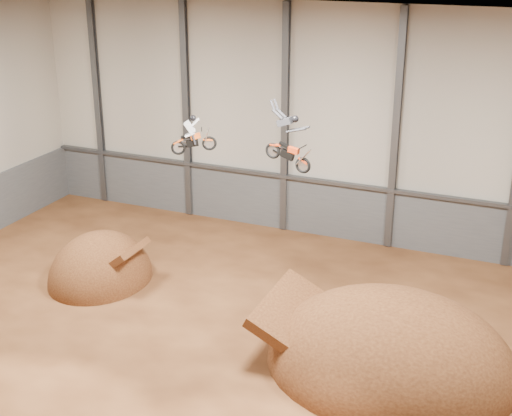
{
  "coord_description": "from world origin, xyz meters",
  "views": [
    {
      "loc": [
        11.28,
        -24.12,
        17.48
      ],
      "look_at": [
        -0.64,
        4.0,
        5.68
      ],
      "focal_mm": 50.0,
      "sensor_mm": 36.0,
      "label": 1
    }
  ],
  "objects": [
    {
      "name": "lower_band_back",
      "position": [
        0.0,
        14.9,
        1.75
      ],
      "size": [
        39.8,
        0.18,
        3.5
      ],
      "primitive_type": "cube",
      "color": "#55585D",
      "rests_on": "ground"
    },
    {
      "name": "takeoff_ramp",
      "position": [
        -9.9,
        4.37,
        0.0
      ],
      "size": [
        5.29,
        6.11,
        5.29
      ],
      "primitive_type": "ellipsoid",
      "color": "#402010",
      "rests_on": "ground"
    },
    {
      "name": "steel_rail",
      "position": [
        0.0,
        14.75,
        3.55
      ],
      "size": [
        39.8,
        0.35,
        0.2
      ],
      "primitive_type": "cube",
      "color": "#47494F",
      "rests_on": "lower_band_back"
    },
    {
      "name": "fmx_rider_b",
      "position": [
        0.35,
        5.15,
        8.89
      ],
      "size": [
        3.86,
        1.37,
        3.46
      ],
      "primitive_type": null,
      "rotation": [
        0.0,
        0.28,
        -0.13
      ],
      "color": "#AA3011"
    },
    {
      "name": "fmx_rider_a",
      "position": [
        -4.01,
        4.54,
        8.78
      ],
      "size": [
        2.49,
        1.79,
        2.2
      ],
      "primitive_type": null,
      "rotation": [
        0.0,
        -0.13,
        0.46
      ],
      "color": "orange"
    },
    {
      "name": "steel_column_2",
      "position": [
        -3.33,
        14.8,
        7.0
      ],
      "size": [
        0.4,
        0.36,
        13.9
      ],
      "primitive_type": "cube",
      "color": "#47494F",
      "rests_on": "ground"
    },
    {
      "name": "floor",
      "position": [
        0.0,
        0.0,
        0.0
      ],
      "size": [
        40.0,
        40.0,
        0.0
      ],
      "primitive_type": "plane",
      "color": "#4B2814",
      "rests_on": "ground"
    },
    {
      "name": "steel_column_1",
      "position": [
        -10.0,
        14.8,
        7.0
      ],
      "size": [
        0.4,
        0.36,
        13.9
      ],
      "primitive_type": "cube",
      "color": "#47494F",
      "rests_on": "ground"
    },
    {
      "name": "ceiling",
      "position": [
        0.0,
        0.0,
        14.0
      ],
      "size": [
        40.0,
        40.0,
        0.0
      ],
      "primitive_type": "plane",
      "color": "black",
      "rests_on": "back_wall"
    },
    {
      "name": "steel_column_3",
      "position": [
        3.33,
        14.8,
        7.0
      ],
      "size": [
        0.4,
        0.36,
        13.9
      ],
      "primitive_type": "cube",
      "color": "#47494F",
      "rests_on": "ground"
    },
    {
      "name": "steel_column_0",
      "position": [
        -16.67,
        14.8,
        7.0
      ],
      "size": [
        0.4,
        0.36,
        13.9
      ],
      "primitive_type": "cube",
      "color": "#47494F",
      "rests_on": "ground"
    },
    {
      "name": "landing_ramp",
      "position": [
        6.34,
        2.35,
        0.0
      ],
      "size": [
        10.8,
        9.55,
        6.23
      ],
      "primitive_type": "ellipsoid",
      "color": "#402010",
      "rests_on": "ground"
    },
    {
      "name": "back_wall",
      "position": [
        0.0,
        15.0,
        7.0
      ],
      "size": [
        40.0,
        0.1,
        14.0
      ],
      "primitive_type": "cube",
      "color": "beige",
      "rests_on": "ground"
    }
  ]
}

